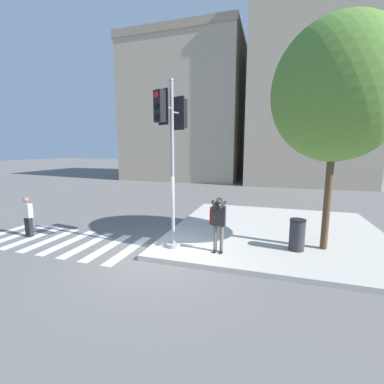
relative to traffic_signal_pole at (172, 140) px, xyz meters
The scene contains 11 objects.
ground_plane 3.68m from the traffic_signal_pole, 116.88° to the right, with size 160.00×160.00×0.00m, color slate.
sidewalk_corner 5.66m from the traffic_signal_pole, 42.68° to the left, with size 8.00×8.00×0.16m.
crosswalk_stripes 5.69m from the traffic_signal_pole, behind, with size 6.19×2.60×0.01m.
traffic_signal_pole is the anchor object (origin of this frame).
person_photographer 2.86m from the traffic_signal_pole, ahead, with size 0.50×0.53×1.73m.
pedestrian_distant 6.50m from the traffic_signal_pole, behind, with size 0.34×0.20×1.55m.
street_tree 5.08m from the traffic_signal_pole, 15.32° to the left, with size 3.75×3.75×6.92m.
fire_hydrant 4.26m from the traffic_signal_pole, 77.61° to the left, with size 0.16×0.22×0.79m.
trash_bin 4.95m from the traffic_signal_pole, 13.19° to the left, with size 0.49×0.49×1.01m.
building_left 24.70m from the traffic_signal_pole, 106.37° to the left, with size 12.85×12.65×15.39m.
building_right 24.04m from the traffic_signal_pole, 75.23° to the left, with size 11.18×12.77×17.48m.
Camera 1 is at (3.26, -7.02, 3.32)m, focal length 24.00 mm.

